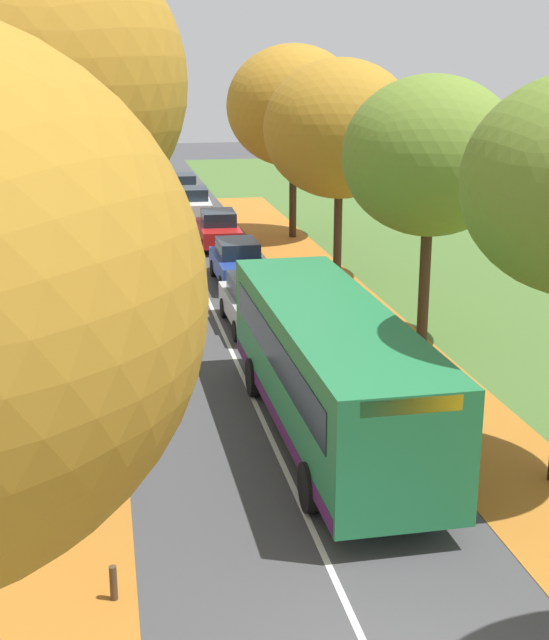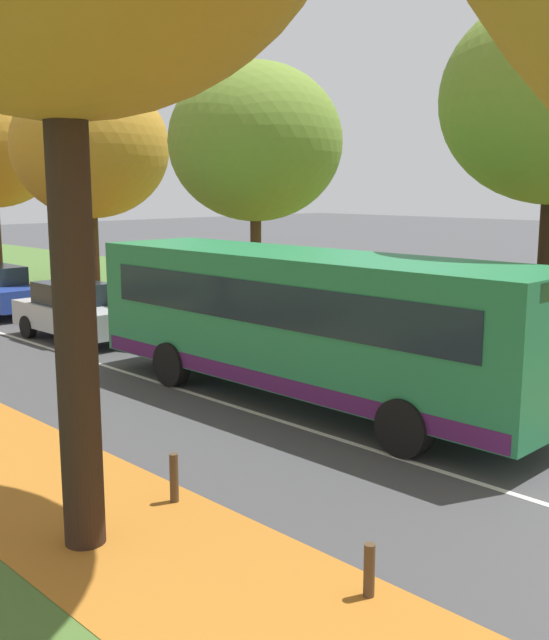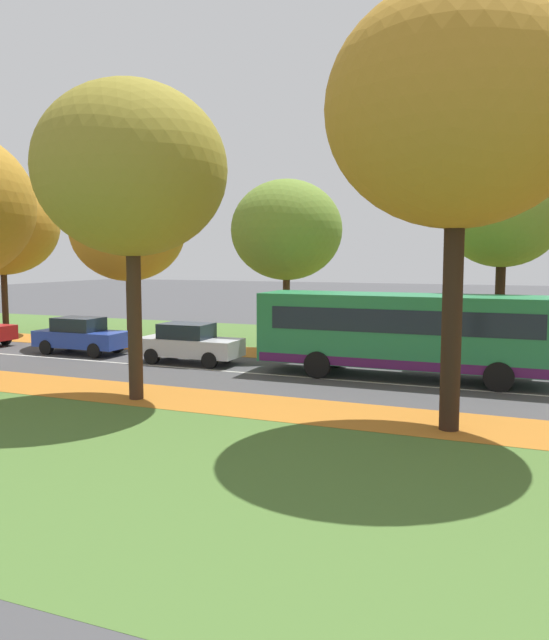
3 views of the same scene
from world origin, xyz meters
TOP-DOWN VIEW (x-y plane):
  - leaf_litter_left at (-4.60, 14.00)m, footprint 2.80×60.00m
  - grass_verge_right at (9.20, 20.00)m, footprint 12.00×90.00m
  - leaf_litter_right at (4.60, 14.00)m, footprint 2.80×60.00m
  - road_centre_line at (0.00, 20.00)m, footprint 0.12×80.00m
  - tree_left_mid at (-5.16, 15.72)m, footprint 5.65×5.65m
  - tree_left_far at (-5.29, 23.15)m, footprint 5.84×5.84m
  - tree_left_distant at (-5.10, 31.42)m, footprint 4.51×4.51m
  - tree_right_mid at (5.74, 15.06)m, footprint 5.04×5.04m
  - tree_right_far at (5.28, 23.32)m, footprint 5.68×5.68m
  - tree_right_distant at (5.26, 31.52)m, footprint 6.10×6.10m
  - bollard_second at (-3.56, 3.34)m, footprint 0.12×0.12m
  - bollard_third at (-3.58, 6.71)m, footprint 0.12×0.12m
  - bus at (1.28, 8.79)m, footprint 2.73×10.42m
  - car_silver_lead at (1.07, 17.48)m, footprint 1.83×4.22m
  - car_blue_following at (1.41, 23.19)m, footprint 1.79×4.20m
  - car_red_third_in_line at (1.54, 29.89)m, footprint 1.89×4.25m
  - car_white_fourth_in_line at (1.18, 37.37)m, footprint 1.94×4.28m
  - car_grey_trailing at (1.12, 43.01)m, footprint 1.82×4.22m

SIDE VIEW (x-z plane):
  - road_centre_line at x=0.00m, z-range 0.00..0.01m
  - grass_verge_right at x=9.20m, z-range 0.00..0.01m
  - leaf_litter_left at x=-4.60m, z-range 0.01..0.01m
  - leaf_litter_right at x=4.60m, z-range 0.01..0.01m
  - bollard_second at x=-3.56m, z-range 0.00..0.60m
  - bollard_third at x=-3.58m, z-range 0.00..0.69m
  - car_silver_lead at x=1.07m, z-range 0.00..1.62m
  - car_blue_following at x=1.41m, z-range 0.00..1.62m
  - car_red_third_in_line at x=1.54m, z-range 0.00..1.62m
  - car_white_fourth_in_line at x=1.18m, z-range 0.00..1.62m
  - car_grey_trailing at x=1.12m, z-range 0.00..1.62m
  - bus at x=1.28m, z-range 0.21..3.19m
  - tree_right_mid at x=5.74m, z-range 1.61..9.39m
  - tree_right_far at x=5.28m, z-range 1.54..9.74m
  - tree_left_far at x=-5.29m, z-range 1.70..10.38m
  - tree_right_distant at x=5.26m, z-range 1.65..10.45m
  - tree_left_distant at x=-5.10m, z-range 2.34..11.18m
  - tree_left_mid at x=-5.16m, z-range 2.13..11.53m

